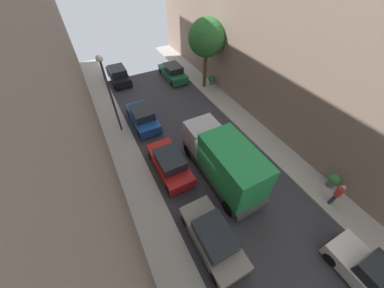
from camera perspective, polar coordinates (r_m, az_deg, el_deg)
The scene contains 16 objects.
ground at distance 14.52m, azimuth 6.70°, elevation -7.58°, with size 32.00×32.00×0.00m, color #38383D.
sidewalk_left at distance 13.38m, azimuth -12.27°, elevation -15.28°, with size 2.00×44.00×0.15m, color #B7B2A8.
sidewalk_right at distance 17.01m, azimuth 21.02°, elevation -0.67°, with size 2.00×44.00×0.15m, color #B7B2A8.
building_right at distance 16.60m, azimuth 38.84°, elevation 22.16°, with size 6.00×44.00×14.78m, color gray.
parked_car_left_2 at distance 11.60m, azimuth 5.76°, elevation -23.92°, with size 1.78×4.20×1.57m.
parked_car_left_3 at distance 14.04m, azimuth -6.01°, elevation -5.26°, with size 1.78×4.20×1.57m.
parked_car_left_4 at distance 17.99m, azimuth -13.21°, elevation 7.17°, with size 1.78×4.20×1.57m.
parked_car_left_5 at distance 24.88m, azimuth -19.34°, elevation 17.23°, with size 1.78×4.20×1.57m.
parked_car_right_1 at distance 13.73m, azimuth 41.61°, elevation -26.22°, with size 1.78×4.20×1.57m.
parked_car_right_2 at distance 24.22m, azimuth -5.20°, elevation 18.78°, with size 1.78×4.20×1.57m.
delivery_truck at distance 12.88m, azimuth 8.63°, elevation -4.43°, with size 2.26×6.60×3.38m.
pedestrian at distance 14.74m, azimuth 34.73°, elevation -11.10°, with size 0.40×0.36×1.72m.
street_tree_1 at distance 20.83m, azimuth 3.93°, elevation 26.73°, with size 3.28×3.28×6.40m.
potted_plant_0 at distance 15.75m, azimuth 34.00°, elevation -8.15°, with size 0.67×0.67×1.05m.
potted_plant_3 at distance 22.85m, azimuth 5.32°, elevation 17.08°, with size 0.68×0.68×1.02m.
lamp_post at distance 15.95m, azimuth -21.83°, elevation 14.34°, with size 0.44×0.44×6.05m.
Camera 1 is at (-5.53, -6.88, 11.54)m, focal length 19.67 mm.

